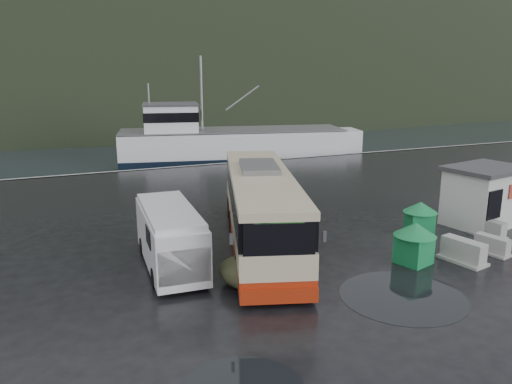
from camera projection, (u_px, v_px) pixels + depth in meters
name	position (u px, v px, depth m)	size (l,w,h in m)	color
ground	(288.00, 262.00, 18.93)	(160.00, 160.00, 0.00)	black
harbor_water	(82.00, 99.00, 117.49)	(300.00, 180.00, 0.02)	black
quay_edge	(169.00, 168.00, 36.85)	(160.00, 0.60, 1.50)	#999993
headland	(83.00, 83.00, 246.65)	(780.00, 540.00, 570.00)	black
coach_bus	(261.00, 245.00, 20.79)	(2.91, 11.56, 3.27)	#BFB290
white_van	(171.00, 267.00, 18.49)	(1.89, 5.48, 2.29)	silver
waste_bin_left	(413.00, 263.00, 18.83)	(1.13, 1.13, 1.59)	#167E41
waste_bin_right	(418.00, 234.00, 22.10)	(1.06, 1.06, 1.49)	#167E41
dome_tent	(250.00, 287.00, 16.77)	(1.79, 2.51, 0.99)	#353821
ticket_kiosk	(480.00, 224.00, 23.49)	(3.55, 2.69, 2.77)	silver
jersey_barrier_a	(488.00, 236.00, 21.83)	(0.76, 1.51, 0.76)	#999993
jersey_barrier_b	(491.00, 253.00, 19.82)	(0.70, 1.41, 0.70)	#999993
jersey_barrier_c	(462.00, 262.00, 18.96)	(0.87, 1.75, 0.87)	#999993
fishing_trawler	(233.00, 149.00, 45.46)	(23.67, 5.21, 9.47)	silver
puddles	(358.00, 323.00, 14.41)	(10.07, 6.14, 0.01)	black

